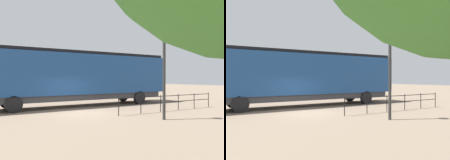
% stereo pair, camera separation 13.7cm
% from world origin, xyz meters
% --- Properties ---
extents(ground_plane, '(120.00, 120.00, 0.00)m').
position_xyz_m(ground_plane, '(0.00, 0.00, 0.00)').
color(ground_plane, '#84705B').
extents(locomotive, '(2.81, 16.10, 4.32)m').
position_xyz_m(locomotive, '(-3.66, 2.15, 2.40)').
color(locomotive, navy).
rests_on(locomotive, ground_plane).
extents(lamp_post, '(0.57, 0.57, 6.20)m').
position_xyz_m(lamp_post, '(4.61, 2.75, 4.58)').
color(lamp_post, '#2D2D2D').
rests_on(lamp_post, ground_plane).
extents(platform_fence, '(0.05, 8.46, 1.11)m').
position_xyz_m(platform_fence, '(2.27, 5.58, 0.72)').
color(platform_fence, black).
rests_on(platform_fence, ground_plane).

